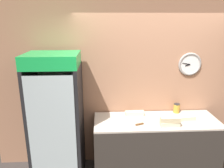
{
  "coord_description": "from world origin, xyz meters",
  "views": [
    {
      "loc": [
        -0.84,
        -2.12,
        2.39
      ],
      "look_at": [
        -0.68,
        0.85,
        1.52
      ],
      "focal_mm": 35.0,
      "sensor_mm": 36.0,
      "label": 1
    }
  ],
  "objects_px": {
    "condiment_jar": "(177,108)",
    "sandwich_flat_left": "(135,113)",
    "beverage_cooler": "(57,112)",
    "sandwich_stack_middle": "(170,120)",
    "sandwich_flat_right": "(185,118)",
    "sandwich_stack_bottom": "(170,124)",
    "chefs_knife": "(143,124)"
  },
  "relations": [
    {
      "from": "beverage_cooler",
      "to": "sandwich_flat_right",
      "type": "relative_size",
      "value": 6.55
    },
    {
      "from": "beverage_cooler",
      "to": "sandwich_flat_left",
      "type": "xyz_separation_m",
      "value": [
        1.19,
        0.15,
        -0.12
      ]
    },
    {
      "from": "beverage_cooler",
      "to": "sandwich_stack_bottom",
      "type": "xyz_separation_m",
      "value": [
        1.64,
        -0.24,
        -0.12
      ]
    },
    {
      "from": "sandwich_flat_right",
      "to": "sandwich_stack_bottom",
      "type": "bearing_deg",
      "value": -148.13
    },
    {
      "from": "sandwich_stack_bottom",
      "to": "chefs_knife",
      "type": "relative_size",
      "value": 0.86
    },
    {
      "from": "sandwich_flat_left",
      "to": "chefs_knife",
      "type": "relative_size",
      "value": 0.91
    },
    {
      "from": "sandwich_stack_middle",
      "to": "sandwich_flat_left",
      "type": "xyz_separation_m",
      "value": [
        -0.45,
        0.4,
        -0.07
      ]
    },
    {
      "from": "sandwich_flat_right",
      "to": "sandwich_flat_left",
      "type": "bearing_deg",
      "value": 164.12
    },
    {
      "from": "sandwich_flat_left",
      "to": "condiment_jar",
      "type": "distance_m",
      "value": 0.71
    },
    {
      "from": "sandwich_stack_middle",
      "to": "sandwich_flat_right",
      "type": "bearing_deg",
      "value": 31.87
    },
    {
      "from": "sandwich_stack_bottom",
      "to": "sandwich_stack_middle",
      "type": "relative_size",
      "value": 1.0
    },
    {
      "from": "sandwich_stack_bottom",
      "to": "condiment_jar",
      "type": "xyz_separation_m",
      "value": [
        0.26,
        0.48,
        0.04
      ]
    },
    {
      "from": "beverage_cooler",
      "to": "sandwich_flat_right",
      "type": "xyz_separation_m",
      "value": [
        1.93,
        -0.06,
        -0.12
      ]
    },
    {
      "from": "beverage_cooler",
      "to": "sandwich_flat_right",
      "type": "distance_m",
      "value": 1.94
    },
    {
      "from": "beverage_cooler",
      "to": "condiment_jar",
      "type": "xyz_separation_m",
      "value": [
        1.9,
        0.24,
        -0.07
      ]
    },
    {
      "from": "beverage_cooler",
      "to": "chefs_knife",
      "type": "bearing_deg",
      "value": -7.03
    },
    {
      "from": "sandwich_stack_bottom",
      "to": "sandwich_stack_middle",
      "type": "height_order",
      "value": "sandwich_stack_middle"
    },
    {
      "from": "sandwich_stack_bottom",
      "to": "sandwich_stack_middle",
      "type": "xyz_separation_m",
      "value": [
        0.0,
        0.0,
        0.07
      ]
    },
    {
      "from": "sandwich_flat_left",
      "to": "chefs_knife",
      "type": "xyz_separation_m",
      "value": [
        0.08,
        -0.31,
        -0.03
      ]
    },
    {
      "from": "beverage_cooler",
      "to": "condiment_jar",
      "type": "distance_m",
      "value": 1.91
    },
    {
      "from": "beverage_cooler",
      "to": "sandwich_stack_bottom",
      "type": "bearing_deg",
      "value": -8.44
    },
    {
      "from": "beverage_cooler",
      "to": "sandwich_stack_middle",
      "type": "relative_size",
      "value": 7.0
    },
    {
      "from": "condiment_jar",
      "to": "sandwich_flat_left",
      "type": "bearing_deg",
      "value": -173.27
    },
    {
      "from": "sandwich_flat_right",
      "to": "chefs_knife",
      "type": "distance_m",
      "value": 0.68
    },
    {
      "from": "sandwich_stack_middle",
      "to": "sandwich_flat_right",
      "type": "distance_m",
      "value": 0.36
    },
    {
      "from": "chefs_knife",
      "to": "condiment_jar",
      "type": "xyz_separation_m",
      "value": [
        0.63,
        0.39,
        0.07
      ]
    },
    {
      "from": "sandwich_stack_bottom",
      "to": "sandwich_flat_right",
      "type": "distance_m",
      "value": 0.35
    },
    {
      "from": "sandwich_stack_middle",
      "to": "sandwich_stack_bottom",
      "type": "bearing_deg",
      "value": 0.0
    },
    {
      "from": "sandwich_flat_left",
      "to": "chefs_knife",
      "type": "height_order",
      "value": "sandwich_flat_left"
    },
    {
      "from": "sandwich_flat_left",
      "to": "condiment_jar",
      "type": "xyz_separation_m",
      "value": [
        0.71,
        0.08,
        0.04
      ]
    },
    {
      "from": "beverage_cooler",
      "to": "sandwich_stack_bottom",
      "type": "distance_m",
      "value": 1.66
    },
    {
      "from": "sandwich_flat_left",
      "to": "chefs_knife",
      "type": "bearing_deg",
      "value": -76.19
    }
  ]
}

